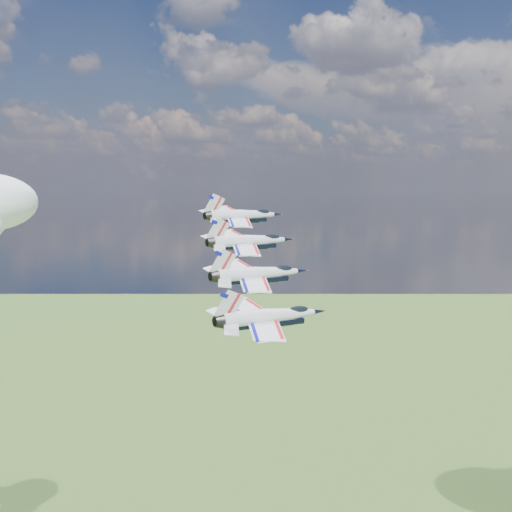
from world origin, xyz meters
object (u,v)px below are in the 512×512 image
Objects in this scene: jet_1 at (252,241)px; jet_3 at (273,316)px; jet_0 at (245,215)px; jet_2 at (261,273)px.

jet_3 is (15.59, -15.39, -6.34)m from jet_1.
jet_0 reaches higher than jet_1.
jet_0 reaches higher than jet_3.
jet_2 is at bearing -20.10° from jet_1.
jet_1 is 11.40m from jet_2.
jet_2 reaches higher than jet_3.
jet_2 is (7.79, -7.69, -3.17)m from jet_1.
jet_0 is 34.20m from jet_3.
jet_3 is (23.38, -23.08, -9.51)m from jet_0.
jet_3 is (7.79, -7.69, -3.17)m from jet_2.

